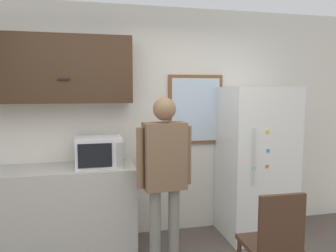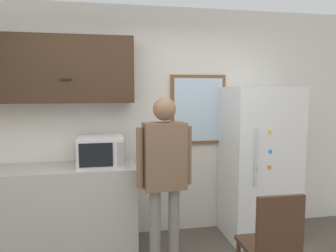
{
  "view_description": "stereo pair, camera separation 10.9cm",
  "coord_description": "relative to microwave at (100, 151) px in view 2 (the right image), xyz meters",
  "views": [
    {
      "loc": [
        -0.49,
        -2.06,
        1.74
      ],
      "look_at": [
        0.23,
        0.96,
        1.4
      ],
      "focal_mm": 35.0,
      "sensor_mm": 36.0,
      "label": 1
    },
    {
      "loc": [
        -0.38,
        -2.09,
        1.74
      ],
      "look_at": [
        0.23,
        0.96,
        1.4
      ],
      "focal_mm": 35.0,
      "sensor_mm": 36.0,
      "label": 2
    }
  ],
  "objects": [
    {
      "name": "back_wall",
      "position": [
        0.41,
        0.34,
        0.26
      ],
      "size": [
        6.0,
        0.06,
        2.7
      ],
      "color": "silver",
      "rests_on": "ground_plane"
    },
    {
      "name": "counter",
      "position": [
        -0.71,
        0.01,
        -0.62
      ],
      "size": [
        2.16,
        0.59,
        0.93
      ],
      "color": "#BCB7AD",
      "rests_on": "ground_plane"
    },
    {
      "name": "upper_cabinets",
      "position": [
        -0.71,
        0.15,
        0.87
      ],
      "size": [
        2.16,
        0.33,
        0.71
      ],
      "color": "#3D2819"
    },
    {
      "name": "microwave",
      "position": [
        0.0,
        0.0,
        0.0
      ],
      "size": [
        0.48,
        0.43,
        0.31
      ],
      "color": "white",
      "rests_on": "counter"
    },
    {
      "name": "person",
      "position": [
        0.61,
        -0.48,
        -0.07
      ],
      "size": [
        0.55,
        0.25,
        1.67
      ],
      "rotation": [
        0.0,
        0.0,
        0.07
      ],
      "color": "gray",
      "rests_on": "ground_plane"
    },
    {
      "name": "refrigerator",
      "position": [
        1.83,
        -0.03,
        -0.2
      ],
      "size": [
        0.79,
        0.69,
        1.77
      ],
      "color": "white",
      "rests_on": "ground_plane"
    },
    {
      "name": "chair",
      "position": [
        1.36,
        -1.21,
        -0.57
      ],
      "size": [
        0.43,
        0.43,
        0.94
      ],
      "rotation": [
        0.0,
        0.0,
        3.11
      ],
      "color": "#472D1E",
      "rests_on": "ground_plane"
    },
    {
      "name": "window",
      "position": [
        1.17,
        0.29,
        0.41
      ],
      "size": [
        0.68,
        0.05,
        0.84
      ],
      "color": "brown"
    }
  ]
}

